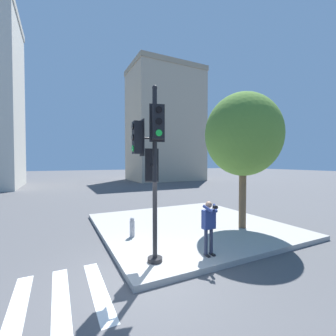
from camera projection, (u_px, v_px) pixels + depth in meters
ground_plane at (146, 279)px, 5.89m from camera, size 160.00×160.00×0.00m
sidewalk_corner at (189, 225)px, 10.58m from camera, size 8.00×8.00×0.18m
crosswalk_stripes at (17, 308)px, 4.71m from camera, size 3.64×2.85×0.01m
traffic_signal_pole at (151, 158)px, 6.40m from camera, size 0.94×1.33×5.09m
person_photographer at (209, 223)px, 6.95m from camera, size 0.50×0.53×1.68m
street_tree at (243, 135)px, 9.81m from camera, size 3.30×3.30×5.92m
fire_hydrant at (132, 227)px, 8.68m from camera, size 0.19×0.25×0.76m
building_right at (165, 125)px, 37.82m from camera, size 11.57×8.69×18.64m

